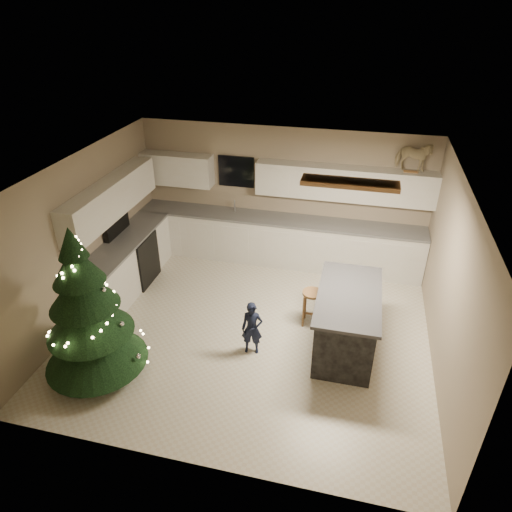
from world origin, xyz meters
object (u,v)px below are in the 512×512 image
(rocking_horse, at_px, (413,157))
(toddler, at_px, (252,328))
(christmas_tree, at_px, (88,319))
(island, at_px, (346,321))
(bar_stool, at_px, (312,300))

(rocking_horse, bearing_deg, toddler, 155.65)
(toddler, bearing_deg, christmas_tree, -163.19)
(island, height_order, toddler, island)
(christmas_tree, bearing_deg, bar_stool, 32.89)
(toddler, height_order, rocking_horse, rocking_horse)
(rocking_horse, bearing_deg, island, 174.28)
(island, distance_m, bar_stool, 0.70)
(christmas_tree, bearing_deg, rocking_horse, 42.42)
(island, bearing_deg, toddler, -161.77)
(christmas_tree, bearing_deg, island, 22.25)
(bar_stool, bearing_deg, rocking_horse, 55.66)
(bar_stool, relative_size, rocking_horse, 0.94)
(bar_stool, relative_size, toddler, 0.72)
(christmas_tree, height_order, rocking_horse, rocking_horse)
(island, distance_m, christmas_tree, 3.62)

